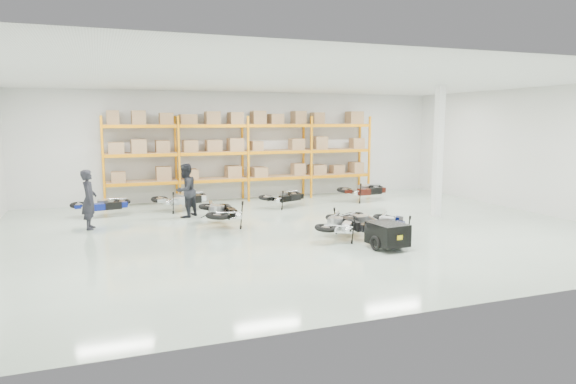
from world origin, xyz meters
name	(u,v)px	position (x,y,z in m)	size (l,w,h in m)	color
room	(303,157)	(0.00, 0.00, 2.25)	(18.00, 18.00, 18.00)	#B5CAB7
pallet_rack	(245,146)	(0.00, 6.45, 2.26)	(11.28, 0.98, 3.62)	orange
structural_column	(438,152)	(5.20, 0.50, 2.25)	(0.25, 0.25, 4.50)	white
moto_blue_centre	(390,220)	(1.83, -1.99, 0.56)	(0.82, 1.84, 1.13)	#07104A
moto_silver_left	(338,220)	(0.51, -1.41, 0.55)	(0.79, 1.78, 1.09)	#B3B4BA
moto_black_far_left	(221,207)	(-2.23, 1.39, 0.61)	(0.89, 2.01, 1.23)	black
moto_touring_right	(358,217)	(1.18, -1.32, 0.56)	(0.81, 1.82, 1.11)	black
trailer	(387,234)	(1.18, -2.92, 0.40)	(0.88, 1.66, 0.68)	black
moto_back_a	(102,202)	(-5.73, 4.49, 0.53)	(0.77, 1.73, 1.06)	navy
moto_back_b	(181,196)	(-2.94, 4.75, 0.56)	(0.81, 1.83, 1.12)	silver
moto_back_c	(284,194)	(0.86, 4.11, 0.52)	(0.75, 1.70, 1.04)	black
moto_back_d	(364,187)	(4.51, 4.45, 0.58)	(0.84, 1.90, 1.16)	#3D110C
person_left	(89,199)	(-6.08, 2.45, 0.92)	(0.67, 0.44, 1.84)	#212129
person_back	(186,191)	(-2.99, 3.40, 0.93)	(0.90, 0.70, 1.86)	black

